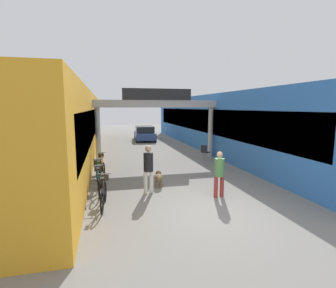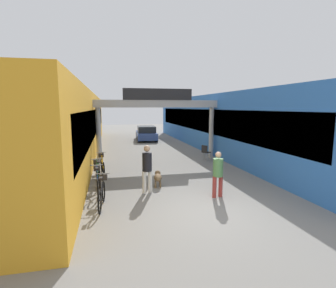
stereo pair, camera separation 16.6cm
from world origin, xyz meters
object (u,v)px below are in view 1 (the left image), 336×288
object	(u,v)px
bicycle_blue_second	(98,181)
cafe_chair_black_nearer	(205,151)
pedestrian_with_dog	(148,166)
bicycle_orange_farthest	(102,165)
dog_on_leash	(159,177)
bollard_post_metal	(151,172)
bicycle_black_nearest	(104,193)
parked_car_blue	(145,133)
pedestrian_companion	(219,171)
bicycle_green_third	(99,173)

from	to	relation	value
bicycle_blue_second	cafe_chair_black_nearer	size ratio (longest dim) A/B	1.90
pedestrian_with_dog	bicycle_orange_farthest	xyz separation A→B (m)	(-1.65, 3.15, -0.56)
dog_on_leash	bollard_post_metal	bearing A→B (deg)	114.40
dog_on_leash	bicycle_orange_farthest	bearing A→B (deg)	132.05
bicycle_orange_farthest	bicycle_black_nearest	bearing A→B (deg)	-88.78
dog_on_leash	bollard_post_metal	size ratio (longest dim) A/B	0.85
dog_on_leash	parked_car_blue	world-z (taller)	parked_car_blue
bicycle_orange_farthest	parked_car_blue	size ratio (longest dim) A/B	0.41
bicycle_black_nearest	cafe_chair_black_nearer	size ratio (longest dim) A/B	1.90
cafe_chair_black_nearer	pedestrian_companion	bearing A→B (deg)	-106.95
dog_on_leash	bicycle_black_nearest	size ratio (longest dim) A/B	0.47
bicycle_green_third	bicycle_orange_farthest	bearing A→B (deg)	85.29
pedestrian_companion	cafe_chair_black_nearer	bearing A→B (deg)	73.05
bicycle_black_nearest	bicycle_orange_farthest	bearing A→B (deg)	91.22
pedestrian_with_dog	bollard_post_metal	size ratio (longest dim) A/B	1.86
bicycle_green_third	parked_car_blue	xyz separation A→B (m)	(3.83, 13.43, 0.21)
pedestrian_with_dog	bicycle_green_third	distance (m)	2.43
cafe_chair_black_nearer	parked_car_blue	size ratio (longest dim) A/B	0.22
bicycle_black_nearest	pedestrian_with_dog	bearing A→B (deg)	31.10
dog_on_leash	bicycle_green_third	distance (m)	2.44
pedestrian_companion	bicycle_green_third	world-z (taller)	pedestrian_companion
pedestrian_with_dog	cafe_chair_black_nearer	bearing A→B (deg)	50.71
dog_on_leash	parked_car_blue	bearing A→B (deg)	83.87
cafe_chair_black_nearer	bicycle_orange_farthest	bearing A→B (deg)	-161.94
parked_car_blue	bicycle_black_nearest	bearing A→B (deg)	-102.77
cafe_chair_black_nearer	bollard_post_metal	bearing A→B (deg)	-134.95
pedestrian_with_dog	bicycle_green_third	size ratio (longest dim) A/B	1.03
bicycle_blue_second	parked_car_blue	distance (m)	15.09
bicycle_black_nearest	bicycle_blue_second	size ratio (longest dim) A/B	1.00
bicycle_black_nearest	bollard_post_metal	distance (m)	2.86
pedestrian_with_dog	bollard_post_metal	xyz separation A→B (m)	(0.31, 1.22, -0.52)
dog_on_leash	bicycle_orange_farthest	size ratio (longest dim) A/B	0.47
bicycle_green_third	cafe_chair_black_nearer	world-z (taller)	bicycle_green_third
bicycle_black_nearest	dog_on_leash	bearing A→B (deg)	39.05
bicycle_black_nearest	bicycle_blue_second	xyz separation A→B (m)	(-0.20, 1.34, 0.00)
dog_on_leash	bicycle_black_nearest	world-z (taller)	bicycle_black_nearest
dog_on_leash	parked_car_blue	distance (m)	14.33
bicycle_green_third	bicycle_black_nearest	bearing A→B (deg)	-85.02
pedestrian_with_dog	cafe_chair_black_nearer	distance (m)	6.52
pedestrian_companion	bicycle_orange_farthest	bearing A→B (deg)	133.63
bicycle_orange_farthest	bollard_post_metal	size ratio (longest dim) A/B	1.81
pedestrian_companion	cafe_chair_black_nearer	world-z (taller)	pedestrian_companion
bicycle_black_nearest	parked_car_blue	size ratio (longest dim) A/B	0.41
pedestrian_companion	parked_car_blue	distance (m)	15.98
pedestrian_with_dog	pedestrian_companion	xyz separation A→B (m)	(2.29, -0.97, -0.10)
bicycle_green_third	bollard_post_metal	size ratio (longest dim) A/B	1.80
bollard_post_metal	parked_car_blue	size ratio (longest dim) A/B	0.23
pedestrian_companion	cafe_chair_black_nearer	size ratio (longest dim) A/B	1.78
pedestrian_companion	parked_car_blue	size ratio (longest dim) A/B	0.39
pedestrian_companion	pedestrian_with_dog	bearing A→B (deg)	156.92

